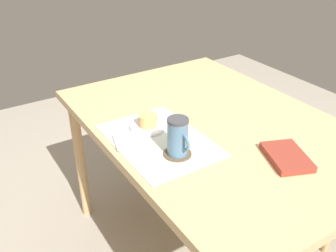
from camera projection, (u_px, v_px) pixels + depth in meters
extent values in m
cylinder|color=tan|center=(80.00, 161.00, 1.96)|extent=(0.05, 0.05, 0.71)
cylinder|color=tan|center=(201.00, 122.00, 2.33)|extent=(0.05, 0.05, 0.71)
cube|color=tan|center=(214.00, 126.00, 1.53)|extent=(1.28, 0.90, 0.04)
cylinder|color=tan|center=(332.00, 220.00, 1.80)|extent=(0.04, 0.04, 0.41)
cylinder|color=tan|center=(283.00, 179.00, 2.07)|extent=(0.04, 0.04, 0.41)
cylinder|color=tan|center=(330.00, 163.00, 2.21)|extent=(0.04, 0.04, 0.41)
cube|color=silver|center=(159.00, 140.00, 1.39)|extent=(0.45, 0.32, 0.00)
cylinder|color=white|center=(148.00, 127.00, 1.46)|extent=(0.14, 0.14, 0.01)
cylinder|color=#E0A860|center=(148.00, 120.00, 1.45)|extent=(0.07, 0.07, 0.05)
cylinder|color=brown|center=(177.00, 154.00, 1.31)|extent=(0.10, 0.10, 0.00)
cylinder|color=slate|center=(178.00, 138.00, 1.27)|extent=(0.07, 0.07, 0.13)
cylinder|color=#3D3D42|center=(178.00, 120.00, 1.24)|extent=(0.07, 0.07, 0.01)
torus|color=slate|center=(184.00, 142.00, 1.24)|extent=(0.06, 0.01, 0.06)
cylinder|color=silver|center=(115.00, 141.00, 1.38)|extent=(0.13, 0.04, 0.01)
cube|color=maroon|center=(287.00, 157.00, 1.28)|extent=(0.21, 0.18, 0.02)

